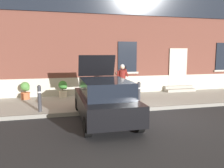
# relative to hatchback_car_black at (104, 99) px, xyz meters

# --- Properties ---
(ground_plane) EXTENTS (80.00, 80.00, 0.00)m
(ground_plane) POSITION_rel_hatchback_car_black_xyz_m (1.86, 0.06, -0.80)
(ground_plane) COLOR #232326
(sidewalk) EXTENTS (24.00, 3.60, 0.15)m
(sidewalk) POSITION_rel_hatchback_car_black_xyz_m (1.86, 2.86, -0.72)
(sidewalk) COLOR #99968E
(sidewalk) RESTS_ON ground
(curb_edge) EXTENTS (24.00, 0.12, 0.15)m
(curb_edge) POSITION_rel_hatchback_car_black_xyz_m (1.86, 1.00, -0.72)
(curb_edge) COLOR gray
(curb_edge) RESTS_ON ground
(building_facade) EXTENTS (24.00, 1.52, 7.50)m
(building_facade) POSITION_rel_hatchback_car_black_xyz_m (1.87, 5.35, 2.93)
(building_facade) COLOR brown
(building_facade) RESTS_ON ground
(entrance_stoop) EXTENTS (1.82, 0.64, 0.32)m
(entrance_stoop) POSITION_rel_hatchback_car_black_xyz_m (5.58, 4.39, -0.52)
(entrance_stoop) COLOR #9E998E
(entrance_stoop) RESTS_ON sidewalk
(hatchback_car_black) EXTENTS (1.84, 4.09, 2.34)m
(hatchback_car_black) POSITION_rel_hatchback_car_black_xyz_m (0.00, 0.00, 0.00)
(hatchback_car_black) COLOR black
(hatchback_car_black) RESTS_ON ground
(bollard_near_person) EXTENTS (0.15, 0.15, 1.04)m
(bollard_near_person) POSITION_rel_hatchback_car_black_xyz_m (1.84, 1.41, -0.09)
(bollard_near_person) COLOR #333338
(bollard_near_person) RESTS_ON sidewalk
(bollard_far_left) EXTENTS (0.15, 0.15, 1.04)m
(bollard_far_left) POSITION_rel_hatchback_car_black_xyz_m (-2.26, 1.41, -0.09)
(bollard_far_left) COLOR #333338
(bollard_far_left) RESTS_ON sidewalk
(person_on_phone) EXTENTS (0.51, 0.48, 1.75)m
(person_on_phone) POSITION_rel_hatchback_car_black_xyz_m (1.42, 2.54, 0.35)
(person_on_phone) COLOR maroon
(person_on_phone) RESTS_ON sidewalk
(planter_terracotta) EXTENTS (0.44, 0.44, 0.86)m
(planter_terracotta) POSITION_rel_hatchback_car_black_xyz_m (-3.07, 4.11, -0.19)
(planter_terracotta) COLOR #B25B38
(planter_terracotta) RESTS_ON sidewalk
(planter_cream) EXTENTS (0.44, 0.44, 0.86)m
(planter_cream) POSITION_rel_hatchback_car_black_xyz_m (-1.25, 4.15, -0.19)
(planter_cream) COLOR beige
(planter_cream) RESTS_ON sidewalk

